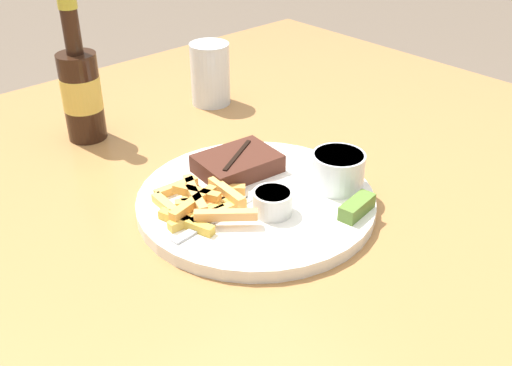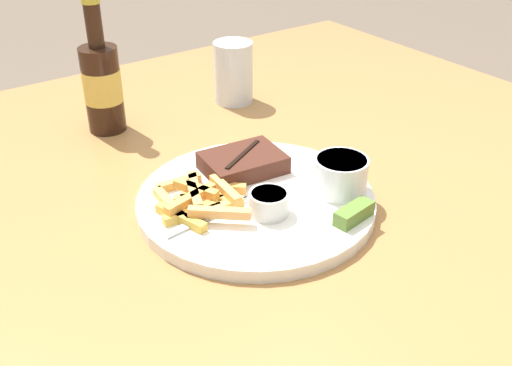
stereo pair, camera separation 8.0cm
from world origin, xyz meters
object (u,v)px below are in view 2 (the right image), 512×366
steak_portion (243,163)px  fork_utensil (205,218)px  dipping_sauce_cup (269,202)px  pickle_spear (354,213)px  coleslaw_cup (341,173)px  drinking_glass (233,72)px  dinner_plate (256,201)px  beer_bottle (102,84)px

steak_portion → fork_utensil: (-0.11, -0.08, -0.01)m
steak_portion → dipping_sauce_cup: size_ratio=2.34×
pickle_spear → fork_utensil: pickle_spear is taller
coleslaw_cup → fork_utensil: bearing=165.5°
drinking_glass → pickle_spear: bearing=-104.3°
coleslaw_cup → pickle_spear: 0.07m
coleslaw_cup → fork_utensil: (-0.19, 0.05, -0.03)m
steak_portion → drinking_glass: 0.30m
dinner_plate → steak_portion: 0.08m
steak_portion → coleslaw_cup: 0.15m
steak_portion → coleslaw_cup: coleslaw_cup is taller
dipping_sauce_cup → pickle_spear: 0.11m
dipping_sauce_cup → fork_utensil: size_ratio=0.39×
dinner_plate → coleslaw_cup: coleslaw_cup is taller
drinking_glass → steak_portion: bearing=-121.2°
dipping_sauce_cup → pickle_spear: (0.08, -0.08, -0.01)m
beer_bottle → dipping_sauce_cup: bearing=-82.4°
steak_portion → coleslaw_cup: (0.08, -0.12, 0.01)m
dipping_sauce_cup → steak_portion: bearing=71.8°
fork_utensil → beer_bottle: size_ratio=0.57×
coleslaw_cup → dipping_sauce_cup: bearing=174.0°
coleslaw_cup → pickle_spear: size_ratio=1.19×
coleslaw_cup → beer_bottle: (-0.17, 0.41, 0.04)m
steak_portion → dipping_sauce_cup: dipping_sauce_cup is taller
pickle_spear → beer_bottle: 0.49m
dinner_plate → dipping_sauce_cup: bearing=-104.9°
pickle_spear → beer_bottle: beer_bottle is taller
steak_portion → pickle_spear: bearing=-77.3°
beer_bottle → coleslaw_cup: bearing=-67.8°
pickle_spear → dipping_sauce_cup: bearing=136.4°
steak_portion → fork_utensil: steak_portion is taller
dinner_plate → dipping_sauce_cup: 0.05m
fork_utensil → drinking_glass: bearing=45.8°
steak_portion → pickle_spear: (0.04, -0.19, -0.00)m
steak_portion → drinking_glass: size_ratio=1.06×
beer_bottle → dinner_plate: bearing=-79.5°
dipping_sauce_cup → pickle_spear: size_ratio=0.84×
fork_utensil → beer_bottle: 0.36m
dinner_plate → drinking_glass: 0.37m
beer_bottle → drinking_glass: beer_bottle is taller
steak_portion → pickle_spear: 0.19m
dinner_plate → drinking_glass: size_ratio=2.84×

